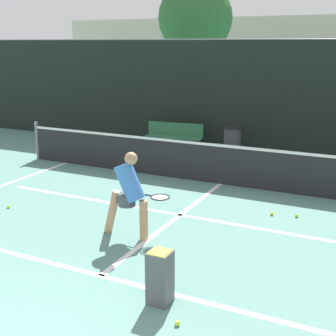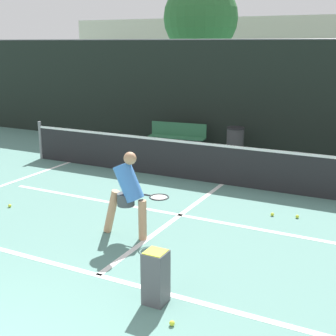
{
  "view_description": "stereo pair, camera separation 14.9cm",
  "coord_description": "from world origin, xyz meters",
  "px_view_note": "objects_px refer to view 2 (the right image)",
  "views": [
    {
      "loc": [
        3.52,
        -2.0,
        3.23
      ],
      "look_at": [
        -0.19,
        5.57,
        0.95
      ],
      "focal_mm": 50.0,
      "sensor_mm": 36.0,
      "label": 1
    },
    {
      "loc": [
        3.65,
        -1.93,
        3.23
      ],
      "look_at": [
        -0.19,
        5.57,
        0.95
      ],
      "focal_mm": 50.0,
      "sensor_mm": 36.0,
      "label": 2
    }
  ],
  "objects_px": {
    "player_practicing": "(128,191)",
    "courtside_bench": "(177,136)",
    "trash_bin": "(235,143)",
    "ball_hopper": "(156,276)"
  },
  "relations": [
    {
      "from": "player_practicing",
      "to": "courtside_bench",
      "type": "relative_size",
      "value": 0.84
    },
    {
      "from": "player_practicing",
      "to": "ball_hopper",
      "type": "height_order",
      "value": "player_practicing"
    },
    {
      "from": "ball_hopper",
      "to": "trash_bin",
      "type": "xyz_separation_m",
      "value": [
        -1.64,
        7.7,
        0.09
      ]
    },
    {
      "from": "player_practicing",
      "to": "trash_bin",
      "type": "distance_m",
      "value": 6.07
    },
    {
      "from": "ball_hopper",
      "to": "courtside_bench",
      "type": "relative_size",
      "value": 0.4
    },
    {
      "from": "player_practicing",
      "to": "courtside_bench",
      "type": "height_order",
      "value": "player_practicing"
    },
    {
      "from": "player_practicing",
      "to": "courtside_bench",
      "type": "xyz_separation_m",
      "value": [
        -2.11,
        6.21,
        -0.34
      ]
    },
    {
      "from": "courtside_bench",
      "to": "trash_bin",
      "type": "relative_size",
      "value": 1.96
    },
    {
      "from": "ball_hopper",
      "to": "player_practicing",
      "type": "bearing_deg",
      "value": 130.73
    },
    {
      "from": "ball_hopper",
      "to": "trash_bin",
      "type": "bearing_deg",
      "value": 102.02
    }
  ]
}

